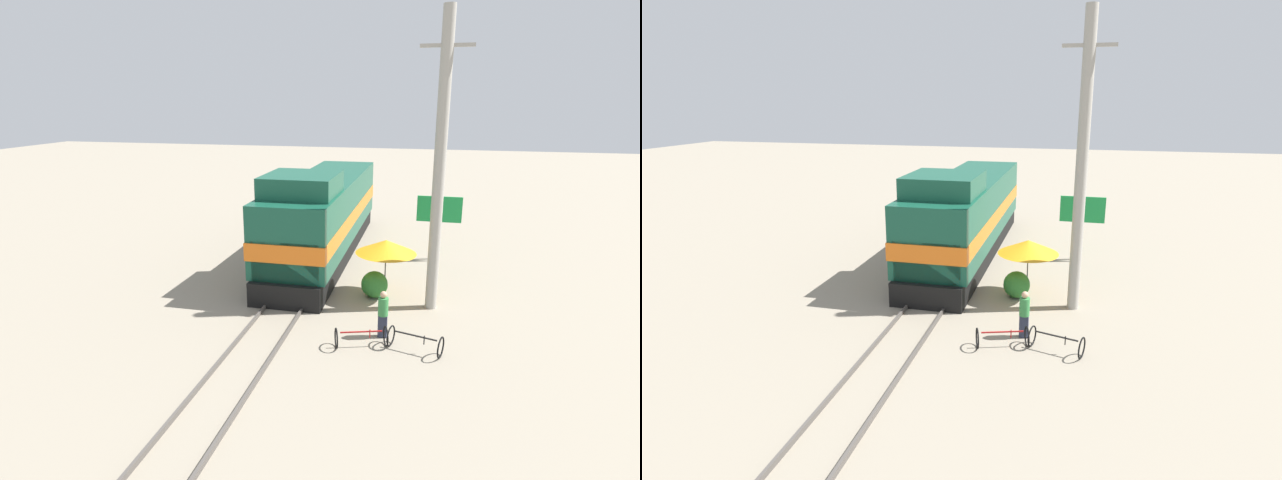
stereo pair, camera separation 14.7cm
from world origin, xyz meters
TOP-DOWN VIEW (x-y plane):
  - ground_plane at (0.00, 0.00)m, footprint 120.00×120.00m
  - rail_near at (-0.72, 0.00)m, footprint 0.08×34.54m
  - rail_far at (0.72, 0.00)m, footprint 0.08×34.54m
  - locomotive at (0.00, 4.21)m, footprint 3.13×14.44m
  - utility_pole at (5.40, -1.04)m, footprint 1.80×0.42m
  - vendor_umbrella at (3.56, -0.30)m, footprint 2.41×2.41m
  - billboard_sign at (5.58, 5.09)m, footprint 2.13×0.12m
  - shrub_cluster at (3.18, -0.50)m, footprint 1.07×1.07m
  - person_bystander at (3.86, -3.88)m, footprint 0.34×0.34m
  - bicycle at (4.97, -4.68)m, footprint 1.80×1.13m
  - bicycle_spare at (3.27, -4.76)m, footprint 1.78×1.14m

SIDE VIEW (x-z plane):
  - ground_plane at x=0.00m, z-range 0.00..0.00m
  - rail_near at x=-0.72m, z-range 0.00..0.15m
  - rail_far at x=0.72m, z-range 0.00..0.15m
  - bicycle_spare at x=3.27m, z-range 0.01..0.69m
  - bicycle at x=4.97m, z-range 0.01..0.70m
  - shrub_cluster at x=3.18m, z-range 0.00..1.07m
  - person_bystander at x=3.86m, z-range 0.06..1.69m
  - locomotive at x=0.00m, z-range -0.31..4.42m
  - vendor_umbrella at x=3.56m, z-range 0.90..3.25m
  - billboard_sign at x=5.58m, z-range 0.77..3.91m
  - utility_pole at x=5.40m, z-range 0.05..10.71m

